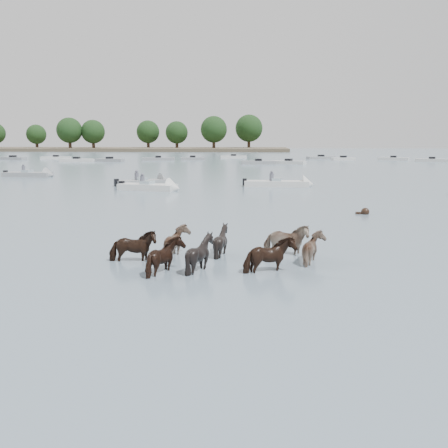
{
  "coord_description": "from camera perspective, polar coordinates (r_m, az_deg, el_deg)",
  "views": [
    {
      "loc": [
        2.0,
        -13.6,
        3.96
      ],
      "look_at": [
        0.71,
        2.87,
        1.1
      ],
      "focal_mm": 39.49,
      "sensor_mm": 36.0,
      "label": 1
    }
  ],
  "objects": [
    {
      "name": "motorboat_c",
      "position": [
        41.86,
        7.15,
        4.64
      ],
      "size": [
        5.96,
        1.62,
        1.92
      ],
      "rotation": [
        0.0,
        0.0,
        -0.0
      ],
      "color": "silver",
      "rests_on": "ground"
    },
    {
      "name": "swimming_pony",
      "position": [
        27.29,
        15.93,
        1.32
      ],
      "size": [
        0.72,
        0.44,
        0.44
      ],
      "color": "black",
      "rests_on": "ground"
    },
    {
      "name": "treeline",
      "position": [
        177.81,
        -17.86,
        10.19
      ],
      "size": [
        145.84,
        24.31,
        12.12
      ],
      "color": "#382619",
      "rests_on": "ground"
    },
    {
      "name": "motorboat_a",
      "position": [
        43.38,
        -8.63,
        4.79
      ],
      "size": [
        4.9,
        4.05,
        1.92
      ],
      "rotation": [
        0.0,
        0.0,
        0.6
      ],
      "color": "gray",
      "rests_on": "ground"
    },
    {
      "name": "ground",
      "position": [
        14.3,
        -3.77,
        -6.27
      ],
      "size": [
        400.0,
        400.0,
        0.0
      ],
      "primitive_type": "plane",
      "color": "slate",
      "rests_on": "ground"
    },
    {
      "name": "shoreline",
      "position": [
        178.77,
        -19.48,
        8.17
      ],
      "size": [
        160.0,
        30.0,
        1.0
      ],
      "primitive_type": "cube",
      "color": "#4C4233",
      "rests_on": "ground"
    },
    {
      "name": "pony_herd",
      "position": [
        15.9,
        -0.48,
        -3.15
      ],
      "size": [
        7.41,
        4.0,
        1.38
      ],
      "color": "black",
      "rests_on": "ground"
    },
    {
      "name": "motorboat_f",
      "position": [
        55.9,
        -21.1,
        5.35
      ],
      "size": [
        5.72,
        1.98,
        1.92
      ],
      "rotation": [
        0.0,
        0.0,
        -0.07
      ],
      "color": "gray",
      "rests_on": "ground"
    },
    {
      "name": "motorboat_b",
      "position": [
        38.77,
        -7.87,
        4.21
      ],
      "size": [
        5.26,
        2.74,
        1.92
      ],
      "rotation": [
        0.0,
        0.0,
        -0.24
      ],
      "color": "silver",
      "rests_on": "ground"
    },
    {
      "name": "distant_flotilla",
      "position": [
        91.0,
        3.46,
        7.49
      ],
      "size": [
        105.17,
        27.06,
        0.93
      ],
      "color": "silver",
      "rests_on": "ground"
    }
  ]
}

